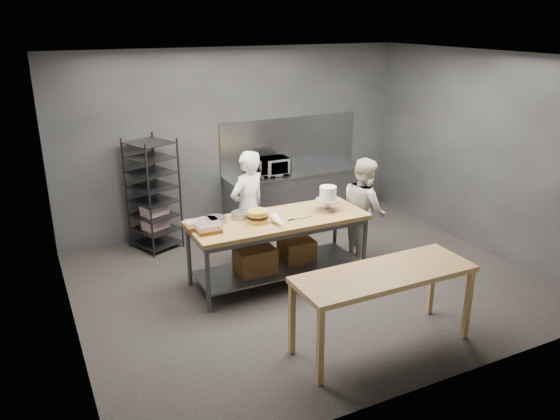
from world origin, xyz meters
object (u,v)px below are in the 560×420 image
chef_right (364,209)px  frosted_cake_stand (328,196)px  near_counter (384,279)px  speed_rack (153,195)px  chef_behind (248,208)px  layer_cake (258,216)px  work_table (276,242)px  microwave (272,167)px

chef_right → frosted_cake_stand: (-0.72, -0.16, 0.36)m
near_counter → frosted_cake_stand: 1.96m
speed_rack → frosted_cake_stand: (1.96, -1.91, 0.28)m
chef_behind → layer_cake: 0.77m
work_table → frosted_cake_stand: size_ratio=7.02×
chef_behind → chef_right: (1.61, -0.58, -0.08)m
chef_behind → speed_rack: bearing=-68.8°
near_counter → frosted_cake_stand: bearing=77.5°
near_counter → chef_right: (1.14, 2.05, -0.04)m
work_table → chef_behind: chef_behind is taller
work_table → speed_rack: (-1.19, 1.88, 0.28)m
microwave → frosted_cake_stand: bearing=-92.8°
work_table → chef_right: size_ratio=1.55×
near_counter → microwave: 3.92m
near_counter → frosted_cake_stand: frosted_cake_stand is taller
frosted_cake_stand → layer_cake: bearing=179.8°
chef_right → microwave: chef_right is taller
near_counter → chef_right: bearing=60.9°
microwave → chef_behind: bearing=-128.0°
work_table → speed_rack: size_ratio=1.37×
work_table → speed_rack: bearing=122.3°
near_counter → chef_behind: chef_behind is taller
speed_rack → frosted_cake_stand: bearing=-44.3°
speed_rack → layer_cake: 2.12m
frosted_cake_stand → microwave: bearing=87.2°
work_table → near_counter: work_table is taller
chef_right → layer_cake: bearing=104.7°
near_counter → speed_rack: 4.10m
chef_behind → near_counter: bearing=78.7°
work_table → near_counter: bearing=-79.6°
near_counter → speed_rack: size_ratio=1.14×
work_table → chef_behind: size_ratio=1.41×
work_table → chef_right: 1.51m
chef_behind → layer_cake: bearing=55.8°
near_counter → layer_cake: bearing=108.5°
near_counter → microwave: size_ratio=3.69×
chef_behind → layer_cake: chef_behind is taller
near_counter → microwave: bearing=82.4°
chef_right → microwave: (-0.63, 1.83, 0.28)m
speed_rack → chef_behind: 1.59m
microwave → frosted_cake_stand: size_ratio=1.58×
chef_behind → chef_right: bearing=138.9°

